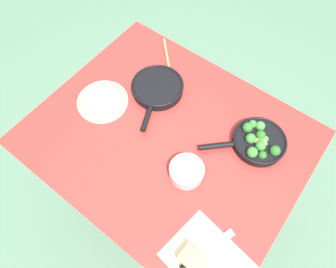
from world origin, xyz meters
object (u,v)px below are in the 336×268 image
object	(u,v)px
cheese_block	(193,260)
dinner_plate_stack	(102,101)
skillet_broccoli	(258,141)
prep_bowl_steel	(186,171)
grater_knife	(200,256)
skillet_eggs	(157,88)
wooden_spoon	(169,70)

from	to	relation	value
cheese_block	dinner_plate_stack	bearing A→B (deg)	156.94
skillet_broccoli	prep_bowl_steel	distance (m)	0.34
skillet_broccoli	grater_knife	xyz separation A→B (m)	(0.06, -0.52, -0.02)
skillet_eggs	dinner_plate_stack	bearing A→B (deg)	-61.47
grater_knife	dinner_plate_stack	distance (m)	0.79
skillet_eggs	skillet_broccoli	bearing A→B (deg)	70.53
grater_knife	skillet_eggs	bearing A→B (deg)	68.90
skillet_broccoli	dinner_plate_stack	world-z (taller)	skillet_broccoli
prep_bowl_steel	dinner_plate_stack	bearing A→B (deg)	173.99
skillet_broccoli	prep_bowl_steel	bearing A→B (deg)	16.91
skillet_broccoli	skillet_eggs	xyz separation A→B (m)	(-0.52, -0.03, -0.01)
dinner_plate_stack	skillet_eggs	bearing A→B (deg)	51.72
grater_knife	dinner_plate_stack	world-z (taller)	dinner_plate_stack
skillet_eggs	wooden_spoon	world-z (taller)	skillet_eggs
wooden_spoon	cheese_block	xyz separation A→B (m)	(0.60, -0.65, 0.01)
prep_bowl_steel	skillet_eggs	bearing A→B (deg)	143.70
skillet_broccoli	wooden_spoon	xyz separation A→B (m)	(-0.55, 0.10, -0.02)
grater_knife	prep_bowl_steel	world-z (taller)	prep_bowl_steel
dinner_plate_stack	prep_bowl_steel	world-z (taller)	prep_bowl_steel
skillet_eggs	dinner_plate_stack	distance (m)	0.26
skillet_broccoli	cheese_block	bearing A→B (deg)	50.70
wooden_spoon	grater_knife	size ratio (longest dim) A/B	1.13
cheese_block	grater_knife	bearing A→B (deg)	66.66
skillet_broccoli	dinner_plate_stack	bearing A→B (deg)	-24.84
dinner_plate_stack	prep_bowl_steel	xyz separation A→B (m)	(0.52, -0.05, 0.01)
grater_knife	dinner_plate_stack	xyz separation A→B (m)	(-0.74, 0.28, 0.00)
dinner_plate_stack	cheese_block	bearing A→B (deg)	-23.06
skillet_broccoli	wooden_spoon	world-z (taller)	skillet_broccoli
grater_knife	prep_bowl_steel	xyz separation A→B (m)	(-0.22, 0.23, 0.02)
prep_bowl_steel	wooden_spoon	bearing A→B (deg)	134.34
skillet_eggs	prep_bowl_steel	world-z (taller)	prep_bowl_steel
grater_knife	wooden_spoon	bearing A→B (deg)	63.46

